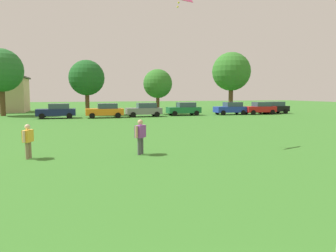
{
  "coord_description": "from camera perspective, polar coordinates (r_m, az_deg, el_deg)",
  "views": [
    {
      "loc": [
        -1.71,
        -0.62,
        2.89
      ],
      "look_at": [
        1.44,
        10.32,
        1.71
      ],
      "focal_mm": 34.17,
      "sensor_mm": 36.0,
      "label": 1
    }
  ],
  "objects": [
    {
      "name": "parked_car_blue_4",
      "position": [
        43.74,
        11.16,
        3.13
      ],
      "size": [
        4.3,
        2.02,
        1.68
      ],
      "rotation": [
        0.0,
        0.0,
        3.14
      ],
      "color": "#1E38AD",
      "rests_on": "ground"
    },
    {
      "name": "parked_car_navy_0",
      "position": [
        38.76,
        -19.21,
        2.57
      ],
      "size": [
        4.3,
        2.02,
        1.68
      ],
      "rotation": [
        0.0,
        0.0,
        3.14
      ],
      "color": "#141E4C",
      "rests_on": "ground"
    },
    {
      "name": "tree_center",
      "position": [
        43.38,
        -14.3,
        8.31
      ],
      "size": [
        4.61,
        4.61,
        7.18
      ],
      "color": "brown",
      "rests_on": "ground"
    },
    {
      "name": "tree_far_right",
      "position": [
        49.89,
        11.22,
        9.48
      ],
      "size": [
        5.8,
        5.8,
        9.03
      ],
      "color": "brown",
      "rests_on": "ground"
    },
    {
      "name": "tree_left",
      "position": [
        45.71,
        -27.65,
        8.78
      ],
      "size": [
        5.43,
        5.43,
        8.46
      ],
      "color": "brown",
      "rests_on": "ground"
    },
    {
      "name": "parked_car_red_5",
      "position": [
        45.38,
        16.09,
        3.1
      ],
      "size": [
        4.3,
        2.02,
        1.68
      ],
      "rotation": [
        0.0,
        0.0,
        3.14
      ],
      "color": "red",
      "rests_on": "ground"
    },
    {
      "name": "bystander_near_trees",
      "position": [
        15.31,
        -23.72,
        -2.03
      ],
      "size": [
        0.45,
        0.68,
        1.53
      ],
      "rotation": [
        0.0,
        0.0,
        4.33
      ],
      "color": "#8C7259",
      "rests_on": "ground"
    },
    {
      "name": "adult_bystander",
      "position": [
        15.03,
        -4.95,
        -1.4
      ],
      "size": [
        0.59,
        0.61,
        1.66
      ],
      "rotation": [
        0.0,
        0.0,
        0.83
      ],
      "color": "#4C4C51",
      "rests_on": "ground"
    },
    {
      "name": "parked_car_gray_2",
      "position": [
        39.26,
        -4.23,
        2.92
      ],
      "size": [
        4.3,
        2.02,
        1.68
      ],
      "rotation": [
        0.0,
        0.0,
        3.14
      ],
      "color": "slate",
      "rests_on": "ground"
    },
    {
      "name": "ground_plane",
      "position": [
        30.8,
        -12.82,
        0.37
      ],
      "size": [
        160.0,
        160.0,
        0.0
      ],
      "primitive_type": "plane",
      "color": "#387528"
    },
    {
      "name": "tree_right",
      "position": [
        43.91,
        -1.84,
        7.54
      ],
      "size": [
        3.94,
        3.94,
        6.14
      ],
      "color": "brown",
      "rests_on": "ground"
    },
    {
      "name": "parked_car_black_6",
      "position": [
        47.54,
        18.29,
        3.15
      ],
      "size": [
        4.3,
        2.02,
        1.68
      ],
      "rotation": [
        0.0,
        0.0,
        3.14
      ],
      "color": "black",
      "rests_on": "ground"
    },
    {
      "name": "parked_car_orange_1",
      "position": [
        38.14,
        -11.14,
        2.74
      ],
      "size": [
        4.3,
        2.02,
        1.68
      ],
      "rotation": [
        0.0,
        0.0,
        3.14
      ],
      "color": "orange",
      "rests_on": "ground"
    },
    {
      "name": "parked_car_green_3",
      "position": [
        41.51,
        2.9,
        3.09
      ],
      "size": [
        4.3,
        2.02,
        1.68
      ],
      "rotation": [
        0.0,
        0.0,
        3.14
      ],
      "color": "#196B38",
      "rests_on": "ground"
    }
  ]
}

